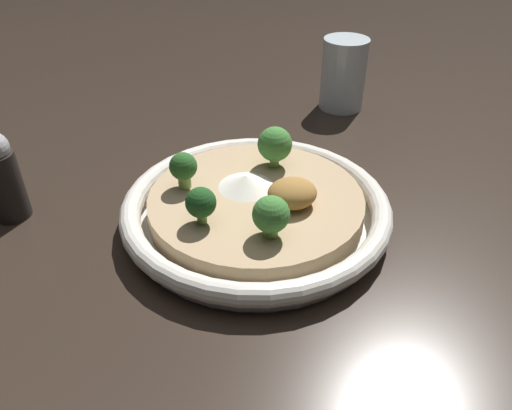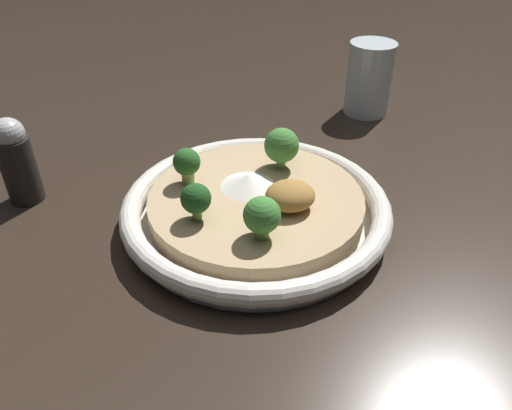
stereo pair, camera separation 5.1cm
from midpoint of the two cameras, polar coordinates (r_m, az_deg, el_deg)
ground_plane at (r=0.52m, az=-2.79°, el=-2.03°), size 6.00×6.00×0.00m
risotto_bowl at (r=0.51m, az=-2.85°, el=-0.44°), size 0.27×0.27×0.03m
cheese_sprinkle at (r=0.51m, az=-4.00°, el=2.65°), size 0.06×0.06×0.01m
crispy_onion_garnish at (r=0.48m, az=1.16°, el=1.25°), size 0.05×0.04×0.03m
broccoli_front at (r=0.43m, az=-1.61°, el=-1.31°), size 0.03×0.03×0.04m
broccoli_back_right at (r=0.54m, az=-0.55°, el=6.84°), size 0.04×0.04×0.04m
broccoli_left at (r=0.46m, az=-9.50°, el=0.09°), size 0.03×0.03×0.04m
broccoli_back_left at (r=0.51m, az=-11.14°, el=4.09°), size 0.03×0.03×0.04m
drinking_glass at (r=0.76m, az=8.04°, el=14.56°), size 0.07×0.07×0.10m
pepper_shaker at (r=0.57m, az=-29.40°, el=2.80°), size 0.04×0.04×0.10m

